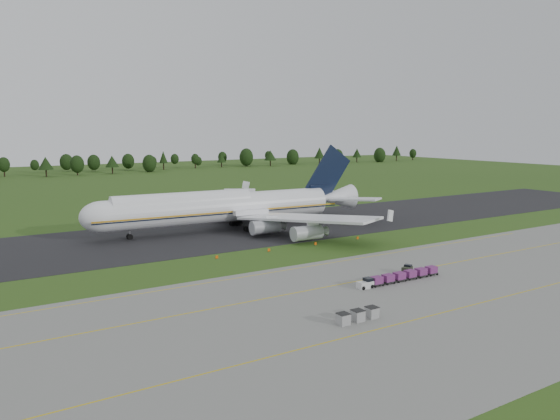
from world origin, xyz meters
TOP-DOWN VIEW (x-y plane):
  - ground at (0.00, 0.00)m, footprint 600.00×600.00m
  - apron at (0.00, -34.00)m, footprint 300.00×52.00m
  - taxiway at (0.00, 28.00)m, footprint 300.00×40.00m
  - apron_markings at (0.00, -26.98)m, footprint 300.00×30.20m
  - tree_line at (17.19, 220.61)m, footprint 523.49×21.98m
  - aircraft at (4.62, 29.99)m, footprint 72.42×70.62m
  - baggage_train at (7.90, -25.69)m, footprint 16.89×1.53m
  - utility_cart at (12.77, -22.86)m, footprint 2.46×2.04m
  - uld_row at (-9.54, -36.42)m, footprint 6.30×1.50m
  - edge_markers at (7.26, 4.42)m, footprint 35.35×0.30m

SIDE VIEW (x-z plane):
  - ground at x=0.00m, z-range 0.00..0.00m
  - apron at x=0.00m, z-range 0.00..0.06m
  - taxiway at x=0.00m, z-range 0.00..0.08m
  - apron_markings at x=0.00m, z-range 0.06..0.07m
  - edge_markers at x=7.26m, z-range -0.03..0.57m
  - utility_cart at x=12.77m, z-range 0.05..1.21m
  - uld_row at x=-9.54m, z-range 0.06..1.54m
  - baggage_train at x=7.90m, z-range 0.13..1.60m
  - aircraft at x=4.62m, z-range -4.37..16.00m
  - tree_line at x=17.19m, z-range 0.15..11.91m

